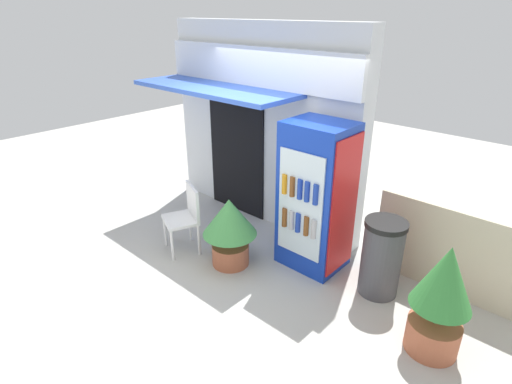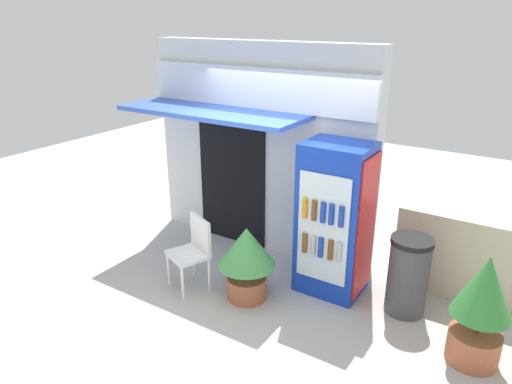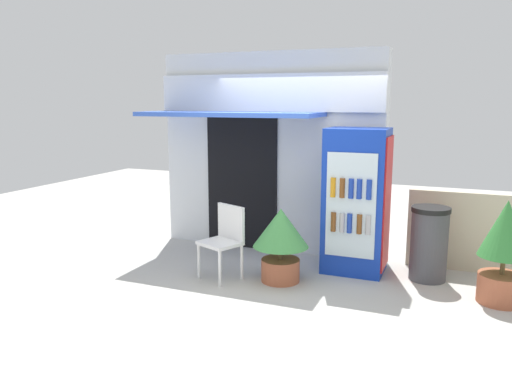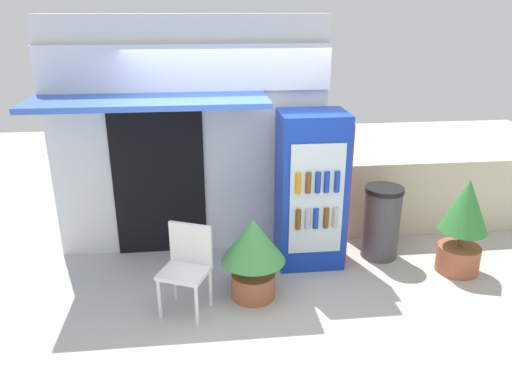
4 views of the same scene
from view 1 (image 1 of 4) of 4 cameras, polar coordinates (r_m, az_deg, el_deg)
name	(u,v)px [view 1 (image 1 of 4)]	position (r m, az deg, el deg)	size (l,w,h in m)	color
ground	(223,262)	(5.35, -4.63, -9.76)	(16.00, 16.00, 0.00)	beige
storefront_building	(260,122)	(5.99, 0.56, 9.74)	(3.31, 1.17, 2.86)	silver
drink_cooler	(316,197)	(4.93, 8.45, -0.76)	(0.78, 0.68, 1.85)	#1438B2
plastic_chair	(186,214)	(5.43, -9.81, -3.00)	(0.58, 0.56, 0.91)	white
potted_plant_near_shop	(230,225)	(5.04, -3.72, -4.69)	(0.68, 0.68, 0.91)	#AD5B3D
potted_plant_curbside	(442,295)	(4.13, 24.62, -13.05)	(0.55, 0.55, 1.14)	#AD5B3D
trash_bin	(381,257)	(4.80, 17.21, -8.78)	(0.46, 0.46, 0.92)	#47474C
stone_boundary_wall	(507,269)	(5.04, 31.79, -9.20)	(2.83, 0.20, 1.03)	beige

